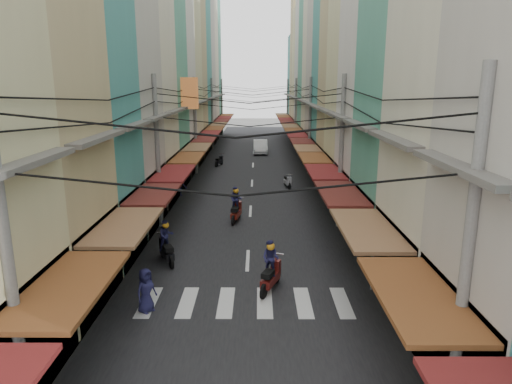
{
  "coord_description": "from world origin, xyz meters",
  "views": [
    {
      "loc": [
        0.44,
        -21.09,
        7.79
      ],
      "look_at": [
        0.35,
        3.22,
        1.9
      ],
      "focal_mm": 32.0,
      "sensor_mm": 36.0,
      "label": 1
    }
  ],
  "objects_px": {
    "white_car": "(260,153)",
    "bicycle": "(383,245)",
    "traffic_sign": "(374,237)",
    "market_umbrella": "(411,215)"
  },
  "relations": [
    {
      "from": "white_car",
      "to": "market_umbrella",
      "type": "relative_size",
      "value": 2.18
    },
    {
      "from": "white_car",
      "to": "bicycle",
      "type": "relative_size",
      "value": 3.5
    },
    {
      "from": "white_car",
      "to": "bicycle",
      "type": "xyz_separation_m",
      "value": [
        5.87,
        -29.58,
        0.0
      ]
    },
    {
      "from": "white_car",
      "to": "traffic_sign",
      "type": "xyz_separation_m",
      "value": [
        4.03,
        -34.56,
        2.17
      ]
    },
    {
      "from": "traffic_sign",
      "to": "bicycle",
      "type": "bearing_deg",
      "value": 69.74
    },
    {
      "from": "white_car",
      "to": "market_umbrella",
      "type": "xyz_separation_m",
      "value": [
        6.44,
        -31.44,
        2.08
      ]
    },
    {
      "from": "bicycle",
      "to": "market_umbrella",
      "type": "xyz_separation_m",
      "value": [
        0.58,
        -1.86,
        2.08
      ]
    },
    {
      "from": "white_car",
      "to": "bicycle",
      "type": "distance_m",
      "value": 30.15
    },
    {
      "from": "white_car",
      "to": "traffic_sign",
      "type": "relative_size",
      "value": 1.73
    },
    {
      "from": "market_umbrella",
      "to": "traffic_sign",
      "type": "relative_size",
      "value": 0.79
    }
  ]
}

